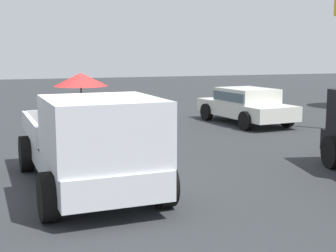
% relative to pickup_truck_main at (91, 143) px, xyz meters
% --- Properties ---
extents(ground_plane, '(80.00, 80.00, 0.00)m').
position_rel_pickup_truck_main_xyz_m(ground_plane, '(-0.45, -0.02, -0.96)').
color(ground_plane, '#2D3033').
extents(pickup_truck_main, '(5.11, 2.37, 2.22)m').
position_rel_pickup_truck_main_xyz_m(pickup_truck_main, '(0.00, 0.00, 0.00)').
color(pickup_truck_main, black).
rests_on(pickup_truck_main, ground).
extents(parked_sedan_near, '(4.44, 2.27, 1.33)m').
position_rel_pickup_truck_main_xyz_m(parked_sedan_near, '(-6.86, 7.14, -0.22)').
color(parked_sedan_near, black).
rests_on(parked_sedan_near, ground).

